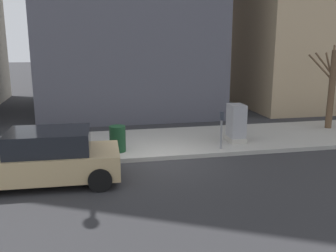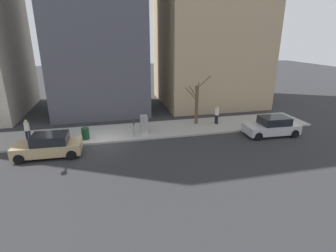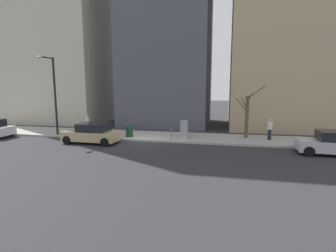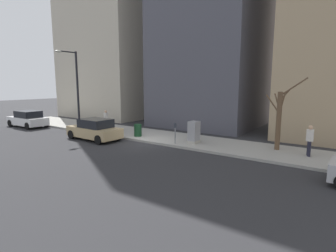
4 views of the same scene
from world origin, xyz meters
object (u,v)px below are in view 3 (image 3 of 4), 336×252
at_px(streetlamp, 53,89).
at_px(office_tower_left, 287,15).
at_px(utility_box, 184,130).
at_px(pedestrian_midblock, 87,123).
at_px(parked_car_silver, 334,143).
at_px(pedestrian_near_meter, 270,128).
at_px(trash_bin, 129,131).
at_px(bare_tree, 247,115).
at_px(office_block_center, 168,6).
at_px(office_tower_right, 64,6).
at_px(parked_car_tan, 92,133).
at_px(parking_meter, 171,129).

height_order(streetlamp, office_tower_left, office_tower_left).
height_order(utility_box, pedestrian_midblock, pedestrian_midblock).
distance_m(parked_car_silver, pedestrian_near_meter, 4.69).
height_order(streetlamp, trash_bin, streetlamp).
xyz_separation_m(bare_tree, office_tower_left, (8.30, -4.16, 9.43)).
bearing_deg(utility_box, office_tower_left, -43.12).
distance_m(utility_box, office_block_center, 15.21).
bearing_deg(office_tower_right, pedestrian_near_meter, -111.33).
bearing_deg(utility_box, parked_car_tan, 111.17).
bearing_deg(parking_meter, utility_box, -46.59).
relative_size(utility_box, streetlamp, 0.22).
bearing_deg(bare_tree, pedestrian_midblock, 94.87).
distance_m(bare_tree, pedestrian_midblock, 13.56).
distance_m(parking_meter, streetlamp, 10.50).
xyz_separation_m(parking_meter, office_tower_right, (10.66, 15.63, 12.90)).
bearing_deg(bare_tree, parked_car_tan, 108.79).
height_order(parked_car_tan, trash_bin, parked_car_tan).
bearing_deg(trash_bin, pedestrian_midblock, 81.75).
xyz_separation_m(utility_box, trash_bin, (-0.40, 4.51, -0.25)).
relative_size(parking_meter, office_block_center, 0.05).
distance_m(parked_car_silver, bare_tree, 6.46).
height_order(bare_tree, pedestrian_near_meter, bare_tree).
bearing_deg(utility_box, trash_bin, 95.07).
bearing_deg(streetlamp, office_tower_left, -61.92).
bearing_deg(utility_box, parked_car_silver, -104.16).
height_order(utility_box, office_block_center, office_block_center).
bearing_deg(parked_car_tan, pedestrian_midblock, 36.45).
distance_m(office_tower_left, office_block_center, 12.39).
bearing_deg(parked_car_silver, bare_tree, 54.63).
height_order(parked_car_tan, parking_meter, parked_car_tan).
bearing_deg(utility_box, pedestrian_near_meter, -83.16).
bearing_deg(parking_meter, parked_car_silver, -98.68).
bearing_deg(pedestrian_midblock, pedestrian_near_meter, -154.86).
xyz_separation_m(trash_bin, pedestrian_near_meter, (1.19, -11.09, 0.49)).
distance_m(parked_car_silver, parking_meter, 10.93).
bearing_deg(office_block_center, trash_bin, 172.21).
height_order(office_tower_left, office_block_center, office_block_center).
distance_m(parked_car_tan, parking_meter, 6.05).
distance_m(streetlamp, office_tower_left, 23.83).
bearing_deg(office_block_center, parked_car_silver, -130.61).
bearing_deg(trash_bin, streetlamp, 95.48).
xyz_separation_m(parked_car_silver, office_tower_right, (12.31, 26.43, 13.15)).
bearing_deg(pedestrian_near_meter, parked_car_silver, -150.45).
distance_m(utility_box, trash_bin, 4.53).
xyz_separation_m(parking_meter, pedestrian_midblock, (1.04, 7.71, 0.11)).
bearing_deg(pedestrian_near_meter, bare_tree, 56.32).
height_order(parking_meter, pedestrian_midblock, pedestrian_midblock).
bearing_deg(parked_car_tan, streetlamp, 71.51).
distance_m(office_tower_left, office_tower_right, 25.67).
height_order(parked_car_silver, office_tower_left, office_tower_left).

